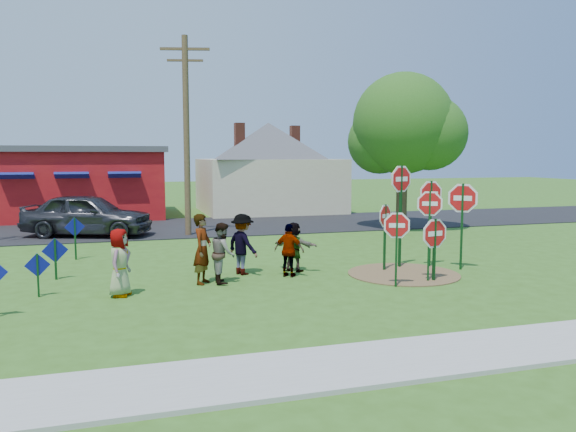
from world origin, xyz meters
name	(u,v)px	position (x,y,z in m)	size (l,w,h in m)	color
ground	(243,277)	(0.00, 0.00, 0.00)	(120.00, 120.00, 0.00)	#335919
sidewalk	(339,367)	(0.00, -7.20, 0.04)	(22.00, 1.80, 0.08)	#9E9E99
road	(192,227)	(0.00, 11.50, 0.02)	(120.00, 7.50, 0.04)	black
dirt_patch	(403,274)	(4.50, -1.00, 0.01)	(3.20, 3.20, 0.03)	brown
red_building	(77,182)	(-5.50, 17.99, 1.97)	(9.40, 7.69, 3.90)	maroon
cream_house	(268,164)	(5.50, 18.00, 2.92)	(9.40, 9.40, 6.50)	beige
stop_sign_a	(397,232)	(3.56, -2.31, 1.44)	(0.88, 0.34, 2.08)	#103D18
stop_sign_b	(401,190)	(4.86, -0.06, 2.39)	(1.07, 0.36, 3.27)	#103D18
stop_sign_c	(430,215)	(4.68, -2.03, 1.83)	(0.83, 0.43, 2.59)	#103D18
stop_sign_d	(431,202)	(5.78, -0.25, 2.02)	(1.08, 0.09, 2.80)	#103D18
stop_sign_e	(435,237)	(4.86, -2.03, 1.21)	(1.09, 0.21, 1.86)	#103D18
stop_sign_f	(463,205)	(6.49, -0.86, 1.95)	(0.91, 0.80, 2.75)	#103D18
stop_sign_g	(385,222)	(4.20, -0.38, 1.46)	(0.76, 0.56, 2.11)	#103D18
blue_diamond_b	(38,270)	(-5.24, -0.77, 0.66)	(0.59, 0.10, 1.07)	#103D18
blue_diamond_c	(55,254)	(-5.03, 1.16, 0.70)	(0.68, 0.17, 1.16)	#103D18
blue_diamond_d	(75,233)	(-4.72, 4.19, 0.88)	(0.63, 0.18, 1.41)	#103D18
person_a	(120,263)	(-3.34, -1.27, 0.83)	(0.81, 0.53, 1.66)	#3D5481
person_b	(202,249)	(-1.21, -0.51, 0.94)	(0.69, 0.45, 1.88)	#266A54
person_c	(223,253)	(-0.68, -0.56, 0.82)	(0.79, 0.62, 1.63)	brown
person_d	(243,244)	(0.06, 0.35, 0.88)	(1.13, 0.65, 1.75)	#303135
person_e	(289,250)	(1.24, -0.35, 0.75)	(0.88, 0.37, 1.51)	#5A3163
person_f	(294,247)	(1.60, 0.32, 0.73)	(1.36, 0.43, 1.47)	#1E4C2A
suv	(87,215)	(-4.60, 9.63, 0.94)	(2.13, 5.29, 1.80)	#2E2F33
utility_pole	(186,132)	(-0.51, 8.75, 4.40)	(2.01, 0.60, 8.36)	#4C3823
leafy_tree	(405,129)	(9.28, 7.87, 4.61)	(5.04, 4.60, 7.16)	#382819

